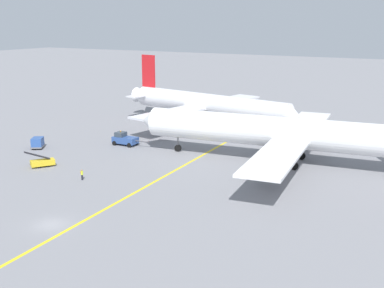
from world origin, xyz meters
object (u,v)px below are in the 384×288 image
object	(u,v)px
pushback_tug	(125,139)
airliner_at_gate_left	(207,104)
gse_container_dolly_flat	(38,143)
gse_belt_loader_portside	(42,162)
airliner_being_pushed	(283,133)
ground_crew_ramp_agent_by_cones	(82,175)

from	to	relation	value
pushback_tug	airliner_at_gate_left	bearing A→B (deg)	76.24
airliner_at_gate_left	gse_container_dolly_flat	world-z (taller)	airliner_at_gate_left
pushback_tug	gse_belt_loader_portside	size ratio (longest dim) A/B	1.74
pushback_tug	gse_container_dolly_flat	size ratio (longest dim) A/B	2.13
pushback_tug	gse_belt_loader_portside	distance (m)	19.59
airliner_being_pushed	gse_belt_loader_portside	xyz separation A→B (m)	(-35.44, -22.58, -4.63)
gse_belt_loader_portside	ground_crew_ramp_agent_by_cones	distance (m)	11.21
airliner_being_pushed	gse_container_dolly_flat	distance (m)	47.83
pushback_tug	gse_container_dolly_flat	bearing A→B (deg)	-141.68
airliner_at_gate_left	pushback_tug	bearing A→B (deg)	-103.76
airliner_at_gate_left	gse_container_dolly_flat	xyz separation A→B (m)	(-19.43, -35.14, -4.06)
gse_belt_loader_portside	airliner_being_pushed	bearing A→B (deg)	32.51
gse_container_dolly_flat	gse_belt_loader_portside	xyz separation A→B (m)	(10.13, -8.70, -0.35)
gse_container_dolly_flat	ground_crew_ramp_agent_by_cones	size ratio (longest dim) A/B	2.23
airliner_being_pushed	airliner_at_gate_left	bearing A→B (deg)	140.89
gse_container_dolly_flat	gse_belt_loader_portside	bearing A→B (deg)	-40.66
gse_container_dolly_flat	gse_belt_loader_portside	size ratio (longest dim) A/B	0.82
gse_container_dolly_flat	pushback_tug	bearing A→B (deg)	38.32
gse_belt_loader_portside	pushback_tug	bearing A→B (deg)	80.34
gse_belt_loader_portside	ground_crew_ramp_agent_by_cones	size ratio (longest dim) A/B	2.73
airliner_being_pushed	gse_belt_loader_portside	bearing A→B (deg)	-147.49
airliner_being_pushed	ground_crew_ramp_agent_by_cones	distance (m)	35.17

